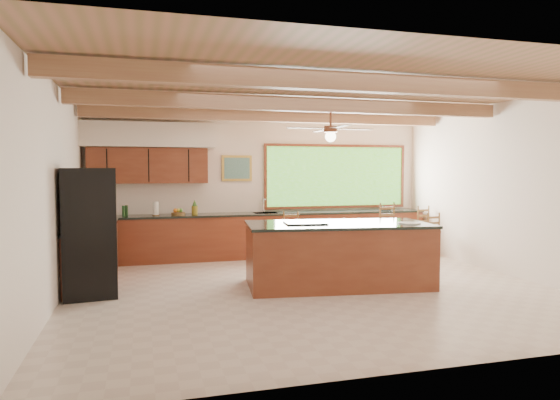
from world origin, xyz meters
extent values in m
plane|color=beige|center=(0.00, 0.00, 0.00)|extent=(7.20, 7.20, 0.00)
cube|color=#F2E1D1|center=(0.00, 3.25, 1.50)|extent=(7.20, 0.04, 3.00)
cube|color=#F2E1D1|center=(0.00, -3.25, 1.50)|extent=(7.20, 0.04, 3.00)
cube|color=#F2E1D1|center=(-3.60, 0.00, 1.50)|extent=(0.04, 6.50, 3.00)
cube|color=#F2E1D1|center=(3.60, 0.00, 1.50)|extent=(0.04, 6.50, 3.00)
cube|color=#9D6A4E|center=(0.00, 0.00, 3.00)|extent=(7.20, 6.50, 0.04)
cube|color=#9C764E|center=(0.00, -1.60, 2.86)|extent=(7.10, 0.15, 0.22)
cube|color=#9C764E|center=(0.00, 0.50, 2.86)|extent=(7.10, 0.15, 0.22)
cube|color=#9C764E|center=(0.00, 2.30, 2.86)|extent=(7.10, 0.15, 0.22)
cube|color=brown|center=(-2.35, 3.06, 1.90)|extent=(2.30, 0.35, 0.70)
cube|color=white|center=(-2.35, 2.99, 2.50)|extent=(2.60, 0.50, 0.48)
cylinder|color=#FFEABF|center=(-3.05, 2.99, 2.27)|extent=(0.10, 0.10, 0.01)
cylinder|color=#FFEABF|center=(-1.65, 2.99, 2.27)|extent=(0.10, 0.10, 0.01)
cube|color=#72C044|center=(1.70, 3.22, 1.67)|extent=(3.20, 0.04, 1.30)
cube|color=#B58E37|center=(-0.55, 3.22, 1.85)|extent=(0.64, 0.03, 0.54)
cube|color=#478065|center=(-0.55, 3.20, 1.85)|extent=(0.54, 0.01, 0.44)
cube|color=brown|center=(0.00, 2.91, 0.44)|extent=(7.00, 0.65, 0.88)
cube|color=black|center=(0.00, 2.91, 0.90)|extent=(7.04, 0.69, 0.04)
cube|color=brown|center=(-3.26, 1.35, 0.44)|extent=(0.65, 2.35, 0.88)
cube|color=black|center=(-3.26, 1.35, 0.90)|extent=(0.69, 2.39, 0.04)
cube|color=black|center=(0.70, 2.58, 0.42)|extent=(0.60, 0.02, 0.78)
cube|color=silver|center=(0.00, 2.91, 0.91)|extent=(0.50, 0.38, 0.03)
cylinder|color=silver|center=(0.00, 3.11, 1.07)|extent=(0.03, 0.03, 0.30)
cylinder|color=silver|center=(0.00, 3.01, 1.20)|extent=(0.03, 0.20, 0.03)
cylinder|color=white|center=(-2.23, 2.89, 1.06)|extent=(0.11, 0.11, 0.27)
cylinder|color=#1A3D18|center=(-2.83, 2.90, 1.02)|extent=(0.06, 0.06, 0.20)
cylinder|color=#1A3D18|center=(-2.78, 2.99, 1.02)|extent=(0.06, 0.06, 0.21)
cube|color=black|center=(2.78, 2.94, 0.97)|extent=(0.25, 0.22, 0.09)
cube|color=brown|center=(0.47, 0.08, 0.47)|extent=(2.92, 1.62, 0.94)
cube|color=black|center=(0.47, 0.08, 0.96)|extent=(2.97, 1.67, 0.04)
cube|color=black|center=(-0.05, 0.14, 1.00)|extent=(0.68, 0.57, 0.02)
cylinder|color=white|center=(1.50, -0.29, 0.99)|extent=(0.34, 0.34, 0.02)
cube|color=black|center=(-3.22, 0.39, 0.92)|extent=(0.79, 0.77, 1.84)
cube|color=silver|center=(-2.86, 0.39, 0.92)|extent=(0.03, 0.05, 1.69)
cube|color=brown|center=(0.39, 2.45, 0.60)|extent=(0.42, 0.42, 0.04)
cylinder|color=brown|center=(0.25, 2.31, 0.29)|extent=(0.03, 0.03, 0.59)
cylinder|color=brown|center=(0.54, 2.31, 0.29)|extent=(0.03, 0.03, 0.59)
cylinder|color=brown|center=(0.25, 2.59, 0.29)|extent=(0.03, 0.03, 0.59)
cylinder|color=brown|center=(0.54, 2.59, 0.29)|extent=(0.03, 0.03, 0.59)
cube|color=brown|center=(2.09, 1.81, 0.71)|extent=(0.50, 0.50, 0.04)
cylinder|color=brown|center=(1.92, 1.64, 0.35)|extent=(0.04, 0.04, 0.69)
cylinder|color=brown|center=(2.25, 1.64, 0.35)|extent=(0.04, 0.04, 0.69)
cylinder|color=brown|center=(1.92, 1.98, 0.35)|extent=(0.04, 0.04, 0.69)
cylinder|color=brown|center=(2.25, 1.98, 0.35)|extent=(0.04, 0.04, 0.69)
cube|color=brown|center=(3.03, 1.60, 0.59)|extent=(0.38, 0.38, 0.04)
cylinder|color=brown|center=(2.89, 1.46, 0.28)|extent=(0.03, 0.03, 0.57)
cylinder|color=brown|center=(3.16, 1.46, 0.28)|extent=(0.03, 0.03, 0.57)
cylinder|color=brown|center=(2.89, 1.74, 0.28)|extent=(0.03, 0.03, 0.57)
cylinder|color=brown|center=(3.16, 1.74, 0.28)|extent=(0.03, 0.03, 0.57)
cube|color=brown|center=(3.30, 2.45, 0.63)|extent=(0.44, 0.44, 0.04)
cylinder|color=brown|center=(3.15, 2.30, 0.31)|extent=(0.04, 0.04, 0.61)
cylinder|color=brown|center=(3.45, 2.30, 0.31)|extent=(0.04, 0.04, 0.61)
cylinder|color=brown|center=(3.15, 2.60, 0.31)|extent=(0.04, 0.04, 0.61)
cylinder|color=brown|center=(3.45, 2.60, 0.31)|extent=(0.04, 0.04, 0.61)
camera|label=1|loc=(-2.47, -7.16, 1.82)|focal=32.00mm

